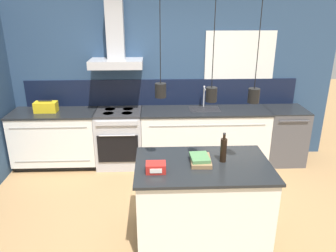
{
  "coord_description": "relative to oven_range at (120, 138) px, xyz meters",
  "views": [
    {
      "loc": [
        -0.12,
        -3.23,
        2.47
      ],
      "look_at": [
        0.04,
        0.6,
        1.05
      ],
      "focal_mm": 35.0,
      "sensor_mm": 36.0,
      "label": 1
    }
  ],
  "objects": [
    {
      "name": "ground_plane",
      "position": [
        0.7,
        -1.69,
        -0.46
      ],
      "size": [
        16.0,
        16.0,
        0.0
      ],
      "primitive_type": "plane",
      "color": "#A87F51",
      "rests_on": "ground"
    },
    {
      "name": "wall_back",
      "position": [
        0.66,
        0.31,
        0.9
      ],
      "size": [
        5.6,
        2.35,
        2.6
      ],
      "color": "navy",
      "rests_on": "ground_plane"
    },
    {
      "name": "counter_run_left",
      "position": [
        -1.01,
        0.01,
        0.01
      ],
      "size": [
        1.32,
        0.64,
        0.91
      ],
      "color": "black",
      "rests_on": "ground_plane"
    },
    {
      "name": "counter_run_sink",
      "position": [
        1.37,
        0.01,
        0.01
      ],
      "size": [
        2.03,
        0.64,
        1.26
      ],
      "color": "black",
      "rests_on": "ground_plane"
    },
    {
      "name": "oven_range",
      "position": [
        0.0,
        0.0,
        0.0
      ],
      "size": [
        0.72,
        0.66,
        0.91
      ],
      "color": "#B5B5BA",
      "rests_on": "ground_plane"
    },
    {
      "name": "dishwasher",
      "position": [
        2.69,
        0.0,
        -0.0
      ],
      "size": [
        0.62,
        0.65,
        0.91
      ],
      "color": "#4C4C51",
      "rests_on": "ground_plane"
    },
    {
      "name": "kitchen_island",
      "position": [
        1.07,
        -1.86,
        0.0
      ],
      "size": [
        1.42,
        0.91,
        0.91
      ],
      "color": "black",
      "rests_on": "ground_plane"
    },
    {
      "name": "bottle_on_island",
      "position": [
        1.29,
        -1.81,
        0.59
      ],
      "size": [
        0.07,
        0.07,
        0.32
      ],
      "color": "black",
      "rests_on": "kitchen_island"
    },
    {
      "name": "book_stack",
      "position": [
        1.05,
        -1.83,
        0.49
      ],
      "size": [
        0.23,
        0.34,
        0.08
      ],
      "color": "olive",
      "rests_on": "kitchen_island"
    },
    {
      "name": "red_supply_box",
      "position": [
        0.58,
        -2.01,
        0.5
      ],
      "size": [
        0.2,
        0.15,
        0.09
      ],
      "color": "red",
      "rests_on": "kitchen_island"
    },
    {
      "name": "yellow_toolbox",
      "position": [
        -1.11,
        0.0,
        0.54
      ],
      "size": [
        0.34,
        0.18,
        0.19
      ],
      "color": "gold",
      "rests_on": "counter_run_left"
    }
  ]
}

